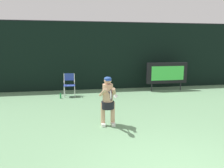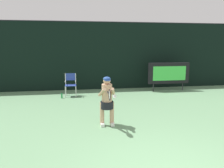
{
  "view_description": "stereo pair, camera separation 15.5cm",
  "coord_description": "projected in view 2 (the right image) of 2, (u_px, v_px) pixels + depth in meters",
  "views": [
    {
      "loc": [
        -1.81,
        -3.18,
        2.4
      ],
      "look_at": [
        -0.51,
        4.18,
        1.05
      ],
      "focal_mm": 34.39,
      "sensor_mm": 36.0,
      "label": 1
    },
    {
      "loc": [
        -1.66,
        -3.2,
        2.4
      ],
      "look_at": [
        -0.51,
        4.18,
        1.05
      ],
      "focal_mm": 34.39,
      "sensor_mm": 36.0,
      "label": 2
    }
  ],
  "objects": [
    {
      "name": "scoreboard",
      "position": [
        169.0,
        73.0,
        11.33
      ],
      "size": [
        2.2,
        0.21,
        1.5
      ],
      "color": "black",
      "rests_on": "ground"
    },
    {
      "name": "tennis_racket",
      "position": [
        109.0,
        95.0,
        5.82
      ],
      "size": [
        0.03,
        0.6,
        0.31
      ],
      "rotation": [
        0.0,
        0.0,
        0.31
      ],
      "color": "black"
    },
    {
      "name": "umpire_chair",
      "position": [
        71.0,
        83.0,
        10.2
      ],
      "size": [
        0.52,
        0.44,
        1.08
      ],
      "color": "white",
      "rests_on": "ground"
    },
    {
      "name": "backdrop_screen",
      "position": [
        109.0,
        56.0,
        11.73
      ],
      "size": [
        18.0,
        0.12,
        3.66
      ],
      "color": "black",
      "rests_on": "ground"
    },
    {
      "name": "water_bottle",
      "position": [
        62.0,
        96.0,
        9.84
      ],
      "size": [
        0.07,
        0.07,
        0.27
      ],
      "color": "#258D44",
      "rests_on": "ground"
    },
    {
      "name": "tennis_player",
      "position": [
        107.0,
        99.0,
        6.4
      ],
      "size": [
        0.53,
        0.61,
        1.49
      ],
      "color": "white",
      "rests_on": "ground"
    }
  ]
}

